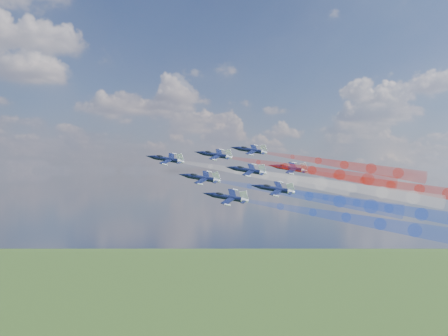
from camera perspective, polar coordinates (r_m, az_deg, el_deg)
jet_lead at (r=150.62m, az=-6.40°, el=0.97°), size 15.70×15.40×8.31m
trail_lead at (r=145.17m, az=4.53°, el=-0.81°), size 38.74×34.56×12.70m
jet_inner_left at (r=138.50m, az=-2.55°, el=-1.12°), size 15.70×15.40×8.31m
trail_inner_left at (r=135.39m, az=9.41°, el=-3.09°), size 38.74×34.56×12.70m
jet_inner_right at (r=153.55m, az=-1.02°, el=1.45°), size 15.70×15.40×8.31m
trail_inner_right at (r=150.69m, az=9.75°, el=-0.27°), size 38.74×34.56×12.70m
jet_outer_left at (r=127.30m, az=0.39°, el=-3.27°), size 15.70×15.40×8.31m
trail_outer_left at (r=126.11m, az=13.40°, el=-5.40°), size 38.74×34.56×12.70m
jet_center_third at (r=144.36m, az=2.63°, el=-0.27°), size 15.70×15.40×8.31m
trail_center_third at (r=143.64m, az=14.06°, el=-2.11°), size 38.74×34.56×12.70m
jet_outer_right at (r=160.60m, az=2.94°, el=1.98°), size 15.70×15.40×8.31m
trail_outer_right at (r=159.56m, az=13.21°, el=0.34°), size 38.74×34.56×12.70m
jet_rear_left at (r=134.58m, az=5.62°, el=-2.34°), size 15.70×15.40×8.31m
trail_rear_left at (r=135.73m, az=17.82°, el=-4.27°), size 38.74×34.56×12.70m
jet_rear_right at (r=152.28m, az=7.28°, el=-0.05°), size 15.70×15.40×8.31m
trail_rear_right at (r=153.71m, az=18.03°, el=-1.76°), size 38.74×34.56×12.70m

